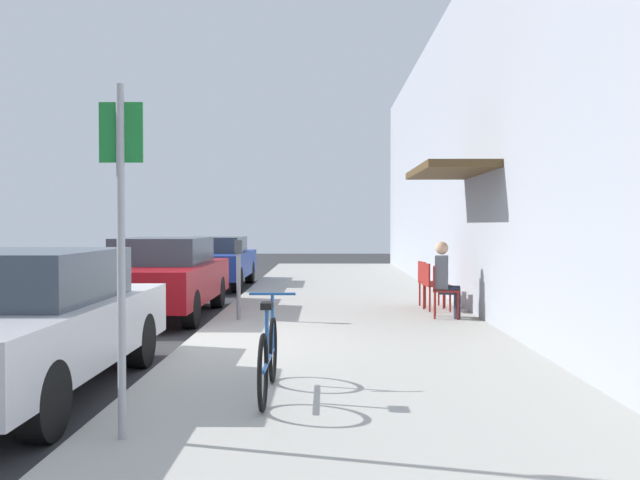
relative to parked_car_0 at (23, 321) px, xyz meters
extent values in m
plane|color=#2D2D30|center=(1.10, 2.46, -0.74)|extent=(60.00, 60.00, 0.00)
cube|color=#9E9B93|center=(3.35, 4.46, -0.68)|extent=(4.50, 32.00, 0.12)
cube|color=#999EA8|center=(5.75, 4.46, 2.43)|extent=(0.30, 32.00, 6.34)
cube|color=#4C381E|center=(5.05, 4.67, 1.86)|extent=(1.10, 2.80, 0.12)
cube|color=#B7B7BC|center=(0.00, -0.04, -0.12)|extent=(1.80, 4.40, 0.61)
cube|color=#333D47|center=(0.00, 0.11, 0.44)|extent=(1.48, 2.11, 0.51)
cylinder|color=black|center=(0.79, 1.33, -0.42)|extent=(0.22, 0.64, 0.64)
cylinder|color=black|center=(-0.79, 1.33, -0.42)|extent=(0.22, 0.64, 0.64)
cylinder|color=black|center=(0.79, -1.40, -0.42)|extent=(0.22, 0.64, 0.64)
cube|color=maroon|center=(0.00, 5.66, -0.09)|extent=(1.80, 4.40, 0.65)
cube|color=#333D47|center=(0.00, 5.81, 0.48)|extent=(1.48, 2.11, 0.48)
cylinder|color=black|center=(0.79, 7.02, -0.42)|extent=(0.22, 0.64, 0.64)
cylinder|color=black|center=(-0.79, 7.02, -0.42)|extent=(0.22, 0.64, 0.64)
cylinder|color=black|center=(0.79, 4.29, -0.42)|extent=(0.22, 0.64, 0.64)
cylinder|color=black|center=(-0.79, 4.29, -0.42)|extent=(0.22, 0.64, 0.64)
cube|color=navy|center=(0.00, 11.41, -0.10)|extent=(1.80, 4.40, 0.63)
cube|color=#333D47|center=(0.00, 11.56, 0.42)|extent=(1.48, 2.11, 0.41)
cylinder|color=black|center=(0.79, 12.77, -0.42)|extent=(0.22, 0.64, 0.64)
cylinder|color=black|center=(-0.79, 12.77, -0.42)|extent=(0.22, 0.64, 0.64)
cylinder|color=black|center=(0.79, 10.05, -0.42)|extent=(0.22, 0.64, 0.64)
cylinder|color=black|center=(-0.79, 10.05, -0.42)|extent=(0.22, 0.64, 0.64)
cylinder|color=slate|center=(1.55, 4.50, -0.07)|extent=(0.07, 0.07, 1.10)
cube|color=#383D42|center=(1.55, 4.50, 0.59)|extent=(0.12, 0.10, 0.22)
cylinder|color=gray|center=(1.50, -1.69, 0.68)|extent=(0.06, 0.06, 2.60)
cube|color=#19722D|center=(1.50, -1.67, 1.63)|extent=(0.32, 0.02, 0.44)
torus|color=black|center=(2.47, 0.09, -0.29)|extent=(0.04, 0.66, 0.66)
torus|color=black|center=(2.47, -0.96, -0.29)|extent=(0.04, 0.66, 0.66)
cylinder|color=#1E4C8C|center=(2.47, -0.44, -0.29)|extent=(0.04, 1.05, 0.04)
cylinder|color=#1E4C8C|center=(2.47, -0.59, -0.04)|extent=(0.04, 0.04, 0.50)
cube|color=black|center=(2.47, -0.59, 0.23)|extent=(0.10, 0.20, 0.06)
cylinder|color=#1E4C8C|center=(2.47, 0.04, -0.01)|extent=(0.03, 0.03, 0.56)
cylinder|color=#1E4C8C|center=(2.47, 0.04, 0.27)|extent=(0.46, 0.03, 0.03)
cylinder|color=maroon|center=(5.25, 4.88, -0.39)|extent=(0.04, 0.04, 0.45)
cylinder|color=maroon|center=(5.19, 4.51, -0.39)|extent=(0.04, 0.04, 0.45)
cylinder|color=maroon|center=(4.88, 4.95, -0.39)|extent=(0.04, 0.04, 0.45)
cylinder|color=maroon|center=(4.81, 4.58, -0.39)|extent=(0.04, 0.04, 0.45)
cube|color=maroon|center=(5.03, 4.73, -0.15)|extent=(0.51, 0.51, 0.03)
cube|color=maroon|center=(4.83, 4.77, 0.05)|extent=(0.11, 0.44, 0.40)
cylinder|color=#232838|center=(5.23, 4.80, -0.38)|extent=(0.11, 0.11, 0.47)
cylinder|color=#232838|center=(5.10, 4.82, -0.15)|extent=(0.38, 0.20, 0.14)
cylinder|color=#232838|center=(5.19, 4.60, -0.38)|extent=(0.11, 0.11, 0.47)
cylinder|color=#232838|center=(5.07, 4.62, -0.15)|extent=(0.38, 0.20, 0.14)
cube|color=#595960|center=(4.96, 4.74, 0.15)|extent=(0.28, 0.39, 0.56)
sphere|color=tan|center=(4.96, 4.74, 0.56)|extent=(0.22, 0.22, 0.22)
cylinder|color=maroon|center=(5.20, 5.92, -0.39)|extent=(0.04, 0.04, 0.45)
cylinder|color=maroon|center=(5.25, 5.54, -0.39)|extent=(0.04, 0.04, 0.45)
cylinder|color=maroon|center=(4.82, 5.86, -0.39)|extent=(0.04, 0.04, 0.45)
cylinder|color=maroon|center=(4.87, 5.49, -0.39)|extent=(0.04, 0.04, 0.45)
cube|color=maroon|center=(5.03, 5.70, -0.15)|extent=(0.50, 0.50, 0.03)
cube|color=maroon|center=(4.83, 5.67, 0.05)|extent=(0.09, 0.44, 0.40)
cylinder|color=maroon|center=(5.20, 6.46, -0.39)|extent=(0.04, 0.04, 0.45)
cylinder|color=maroon|center=(5.25, 6.09, -0.39)|extent=(0.04, 0.04, 0.45)
cylinder|color=maroon|center=(4.82, 6.41, -0.39)|extent=(0.04, 0.04, 0.45)
cylinder|color=maroon|center=(4.87, 6.04, -0.39)|extent=(0.04, 0.04, 0.45)
cube|color=maroon|center=(5.03, 6.25, -0.15)|extent=(0.49, 0.49, 0.03)
cube|color=maroon|center=(4.83, 6.22, 0.05)|extent=(0.09, 0.44, 0.40)
camera|label=1|loc=(3.00, -6.57, 0.96)|focal=37.64mm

